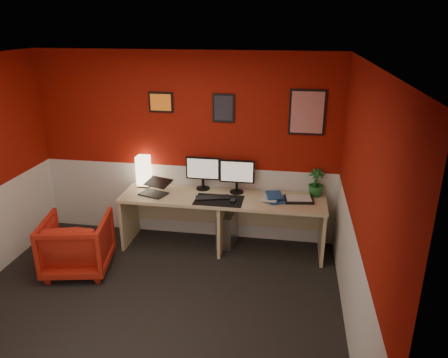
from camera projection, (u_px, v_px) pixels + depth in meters
ground at (149, 310)px, 4.46m from camera, size 4.00×3.50×0.01m
ceiling at (130, 63)px, 3.59m from camera, size 4.00×3.50×0.01m
wall_back at (186, 148)px, 5.64m from camera, size 4.00×0.01×2.50m
wall_front at (34, 320)px, 2.41m from camera, size 4.00×0.01×2.50m
wall_right at (360, 214)px, 3.72m from camera, size 0.01×3.50×2.50m
wainscot_back at (187, 200)px, 5.90m from camera, size 4.00×0.01×1.00m
wainscot_right at (351, 287)px, 3.99m from camera, size 0.01×3.50×1.00m
desk at (222, 223)px, 5.55m from camera, size 2.60×0.65×0.73m
shoji_lamp at (144, 172)px, 5.72m from camera, size 0.16×0.16×0.40m
laptop at (153, 186)px, 5.47m from camera, size 0.39×0.33×0.22m
monitor_left at (203, 168)px, 5.58m from camera, size 0.45×0.06×0.58m
monitor_right at (237, 171)px, 5.47m from camera, size 0.45×0.06×0.58m
desk_mat at (219, 200)px, 5.32m from camera, size 0.60×0.38×0.01m
keyboard at (213, 198)px, 5.37m from camera, size 0.44×0.24×0.02m
mouse at (233, 201)px, 5.26m from camera, size 0.07×0.10×0.03m
book_bottom at (267, 200)px, 5.31m from camera, size 0.29×0.34×0.03m
book_middle at (264, 196)px, 5.34m from camera, size 0.25×0.30×0.02m
book_top at (266, 195)px, 5.31m from camera, size 0.24×0.29×0.02m
zen_tray at (299, 200)px, 5.31m from camera, size 0.38×0.29×0.03m
potted_plant at (316, 183)px, 5.40m from camera, size 0.24×0.24×0.35m
pc_tower at (228, 227)px, 5.74m from camera, size 0.25×0.47×0.45m
armchair at (77, 244)px, 5.07m from camera, size 0.87×0.88×0.69m
art_left at (161, 102)px, 5.47m from camera, size 0.32×0.02×0.26m
art_center at (224, 108)px, 5.36m from camera, size 0.28×0.02×0.36m
art_right at (307, 112)px, 5.21m from camera, size 0.44×0.02×0.56m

